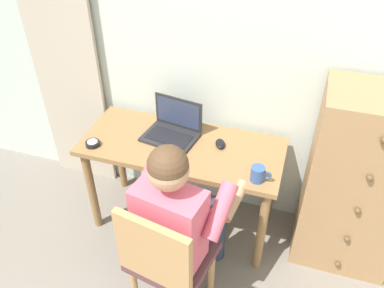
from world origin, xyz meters
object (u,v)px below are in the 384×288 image
(dresser, at_px, (357,184))
(person_seated, at_px, (181,213))
(desk, at_px, (182,158))
(coffee_mug, at_px, (258,174))
(chair, at_px, (166,259))
(computer_mouse, at_px, (220,144))
(laptop, at_px, (173,129))
(desk_clock, at_px, (93,143))

(dresser, height_order, person_seated, dresser)
(desk, xyz_separation_m, coffee_mug, (0.52, -0.19, 0.16))
(desk, distance_m, chair, 0.71)
(computer_mouse, bearing_deg, coffee_mug, -61.38)
(laptop, bearing_deg, dresser, -0.15)
(person_seated, bearing_deg, laptop, 113.65)
(laptop, xyz_separation_m, computer_mouse, (0.33, -0.02, -0.04))
(chair, bearing_deg, desk, 101.47)
(person_seated, bearing_deg, desk_clock, 155.17)
(desk, bearing_deg, person_seated, -71.62)
(laptop, bearing_deg, coffee_mug, -23.68)
(dresser, height_order, coffee_mug, dresser)
(chair, relative_size, computer_mouse, 8.74)
(chair, relative_size, desk_clock, 9.71)
(coffee_mug, bearing_deg, computer_mouse, 138.71)
(dresser, distance_m, laptop, 1.19)
(chair, xyz_separation_m, coffee_mug, (0.38, 0.50, 0.28))
(desk, height_order, person_seated, person_seated)
(person_seated, height_order, desk_clock, person_seated)
(laptop, bearing_deg, computer_mouse, -3.27)
(computer_mouse, xyz_separation_m, coffee_mug, (0.28, -0.25, 0.03))
(dresser, bearing_deg, laptop, 179.85)
(dresser, relative_size, computer_mouse, 12.40)
(chair, height_order, desk_clock, chair)
(desk_clock, bearing_deg, coffee_mug, -0.37)
(person_seated, relative_size, desk_clock, 13.24)
(desk_clock, bearing_deg, person_seated, -24.83)
(coffee_mug, bearing_deg, laptop, 156.32)
(coffee_mug, bearing_deg, dresser, 24.73)
(laptop, height_order, coffee_mug, laptop)
(desk_clock, bearing_deg, chair, -36.81)
(desk_clock, bearing_deg, laptop, 30.02)
(computer_mouse, relative_size, desk_clock, 1.11)
(dresser, bearing_deg, person_seated, -147.71)
(dresser, xyz_separation_m, computer_mouse, (-0.85, -0.02, 0.12))
(chair, distance_m, person_seated, 0.26)
(person_seated, relative_size, laptop, 3.17)
(coffee_mug, bearing_deg, person_seated, -137.66)
(computer_mouse, relative_size, coffee_mug, 0.83)
(laptop, distance_m, coffee_mug, 0.66)
(desk, height_order, desk_clock, desk_clock)
(computer_mouse, distance_m, coffee_mug, 0.38)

